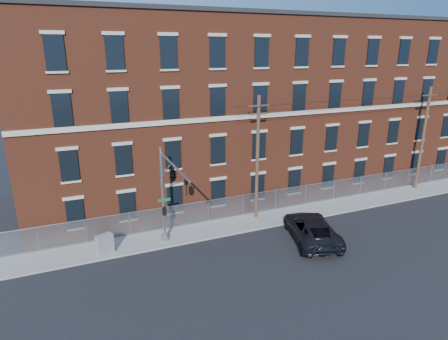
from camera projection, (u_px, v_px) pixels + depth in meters
ground at (267, 254)px, 26.13m from camera, size 140.00×140.00×0.00m
sidewalk at (356, 202)px, 34.93m from camera, size 65.00×3.00×0.12m
mill_building at (306, 102)px, 40.34m from camera, size 55.30×14.32×16.30m
chain_link_fence at (347, 187)px, 35.77m from camera, size 59.06×0.06×1.85m
traffic_signal_mast at (170, 182)px, 24.21m from camera, size 0.90×6.75×7.00m
utility_pole_near at (257, 156)px, 30.18m from camera, size 1.80×0.28×10.00m
utility_pole_mid at (423, 137)px, 36.81m from camera, size 1.80×0.28×10.00m
overhead_wires at (429, 97)px, 35.67m from camera, size 40.00×0.62×0.62m
pickup_truck at (311, 229)px, 27.88m from camera, size 4.69×6.99×1.78m
utility_cabinet at (105, 244)px, 25.81m from camera, size 1.23×0.92×1.38m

